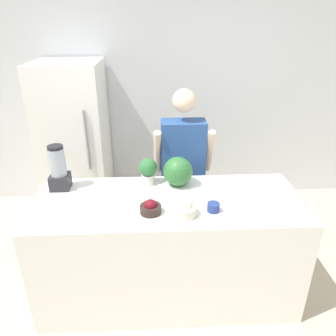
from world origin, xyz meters
TOP-DOWN VIEW (x-y plane):
  - ground_plane at (0.00, 0.00)m, footprint 14.00×14.00m
  - wall_back at (0.00, 2.12)m, footprint 8.00×0.06m
  - counter_island at (0.00, 0.40)m, footprint 2.04×0.79m
  - refrigerator at (-0.97, 1.71)m, footprint 0.68×0.76m
  - person at (0.17, 1.09)m, footprint 0.55×0.26m
  - cutting_board at (0.09, 0.62)m, footprint 0.32×0.24m
  - watermelon at (0.09, 0.62)m, footprint 0.24×0.24m
  - bowl_cherries at (-0.13, 0.23)m, footprint 0.15×0.15m
  - bowl_cream at (0.10, 0.19)m, footprint 0.18×0.18m
  - bowl_small_blue at (0.31, 0.23)m, footprint 0.09×0.09m
  - blender at (-0.86, 0.63)m, footprint 0.15×0.15m
  - potted_plant at (-0.15, 0.67)m, footprint 0.15×0.15m

SIDE VIEW (x-z plane):
  - ground_plane at x=0.00m, z-range 0.00..0.00m
  - counter_island at x=0.00m, z-range 0.00..0.91m
  - person at x=0.17m, z-range 0.02..1.63m
  - refrigerator at x=-0.97m, z-range 0.00..1.76m
  - cutting_board at x=0.09m, z-range 0.91..0.93m
  - bowl_small_blue at x=0.31m, z-range 0.91..0.98m
  - bowl_cherries at x=-0.13m, z-range 0.90..1.01m
  - bowl_cream at x=0.10m, z-range 0.90..1.02m
  - potted_plant at x=-0.15m, z-range 0.93..1.15m
  - watermelon at x=0.09m, z-range 0.93..1.17m
  - blender at x=-0.86m, z-range 0.90..1.27m
  - wall_back at x=0.00m, z-range 0.00..2.60m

